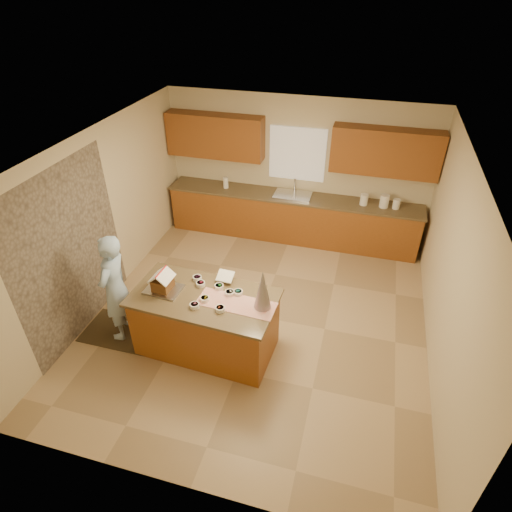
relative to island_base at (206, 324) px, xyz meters
The scene contains 28 objects.
floor 1.07m from the island_base, 56.46° to the left, with size 5.50×5.50×0.00m, color tan.
ceiling 2.45m from the island_base, 56.46° to the left, with size 5.50×5.50×0.00m, color silver.
wall_back 3.71m from the island_base, 81.42° to the left, with size 5.50×5.50×0.00m, color beige.
wall_front 2.20m from the island_base, 74.52° to the right, with size 5.50×5.50×0.00m, color beige.
wall_left 2.31m from the island_base, 157.56° to the left, with size 5.50×5.50×0.00m, color beige.
wall_right 3.27m from the island_base, 14.94° to the left, with size 5.50×5.50×0.00m, color beige.
stone_accent 2.10m from the island_base, behind, with size 2.50×2.50×0.00m, color gray.
window_curtain 3.77m from the island_base, 81.35° to the left, with size 1.05×0.03×1.00m, color white.
back_counter_base 3.30m from the island_base, 80.64° to the left, with size 4.80×0.60×0.88m, color brown.
back_counter_top 3.33m from the island_base, 80.64° to the left, with size 4.85×0.63×0.04m, color brown.
upper_cabinet_left 3.81m from the island_base, 106.68° to the left, with size 1.85×0.35×0.80m, color brown.
upper_cabinet_right 4.23m from the island_base, 58.31° to the left, with size 1.85×0.35×0.80m, color brown.
sink 3.33m from the island_base, 80.64° to the left, with size 0.70×0.45×0.12m, color silver.
faucet 3.54m from the island_base, 81.12° to the left, with size 0.03×0.03×0.28m, color silver.
island_base is the anchor object (origin of this frame).
island_top 0.47m from the island_base, ahead, with size 1.93×1.00×0.04m, color brown.
table_runner 0.68m from the island_base, ahead, with size 1.02×0.37×0.01m, color #AC1F0C.
baking_tray 0.76m from the island_base, behind, with size 0.47×0.35×0.03m, color silver.
cookbook 0.72m from the island_base, 65.17° to the left, with size 0.23×0.02×0.18m, color white.
tinsel_tree 1.11m from the island_base, ahead, with size 0.23×0.23×0.56m, color #B9B7C4.
rug 1.42m from the island_base, behind, with size 1.12×0.73×0.01m, color black.
boy 1.36m from the island_base, behind, with size 0.60×0.40×1.66m, color #A9CAF0.
canister_a 3.79m from the island_base, 60.34° to the left, with size 0.15×0.15×0.20m, color white.
canister_b 3.98m from the island_base, 55.83° to the left, with size 0.16×0.16×0.24m, color white.
canister_c 4.10m from the island_base, 53.34° to the left, with size 0.13×0.13×0.18m, color white.
paper_towel 3.41m from the island_base, 103.77° to the left, with size 0.10×0.10×0.22m, color white.
gingerbread_house 0.84m from the island_base, behind, with size 0.30×0.30×0.29m.
candy_bowls 0.53m from the island_base, 29.74° to the left, with size 0.76×0.67×0.06m.
Camera 1 is at (1.28, -4.80, 4.55)m, focal length 29.95 mm.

